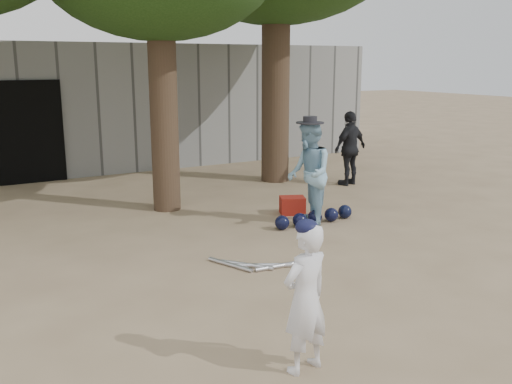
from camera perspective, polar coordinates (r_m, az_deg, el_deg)
ground at (r=6.47m, az=-0.22°, el=-10.57°), size 70.00×70.00×0.00m
boy_player at (r=4.85m, az=4.96°, el=-10.58°), size 0.52×0.39×1.30m
spectator_blue at (r=9.10m, az=5.32°, el=1.84°), size 0.90×0.99×1.68m
spectator_dark at (r=12.25m, az=9.38°, el=4.33°), size 0.98×0.56×1.57m
red_bag at (r=9.87m, az=3.66°, el=-1.35°), size 0.51×0.46×0.30m
back_building at (r=15.81m, az=-19.25°, el=8.30°), size 16.00×5.24×3.00m
helmet_row at (r=9.30m, az=5.93°, el=-2.52°), size 1.51×0.29×0.23m
bat_pile at (r=7.38m, az=-0.07°, el=-7.32°), size 1.06×0.78×0.06m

